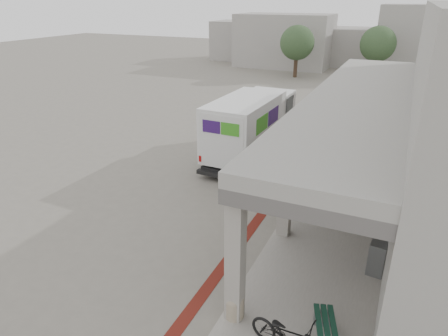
% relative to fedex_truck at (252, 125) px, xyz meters
% --- Properties ---
extents(ground, '(120.00, 120.00, 0.00)m').
position_rel_fedex_truck_xyz_m(ground, '(1.38, -6.71, -1.60)').
color(ground, '#6C665D').
rests_on(ground, ground).
extents(bike_lane_stripe, '(0.35, 40.00, 0.01)m').
position_rel_fedex_truck_xyz_m(bike_lane_stripe, '(2.38, -4.71, -1.60)').
color(bike_lane_stripe, '#5B1912').
rests_on(bike_lane_stripe, ground).
extents(sidewalk, '(4.40, 28.00, 0.12)m').
position_rel_fedex_truck_xyz_m(sidewalk, '(5.38, -6.71, -1.54)').
color(sidewalk, gray).
rests_on(sidewalk, ground).
extents(distant_backdrop, '(28.00, 10.00, 6.50)m').
position_rel_fedex_truck_xyz_m(distant_backdrop, '(-1.46, 29.18, 1.10)').
color(distant_backdrop, gray).
rests_on(distant_backdrop, ground).
extents(tree_left, '(3.20, 3.20, 4.80)m').
position_rel_fedex_truck_xyz_m(tree_left, '(-3.62, 21.29, 1.58)').
color(tree_left, '#38281C').
rests_on(tree_left, ground).
extents(tree_mid, '(3.20, 3.20, 4.80)m').
position_rel_fedex_truck_xyz_m(tree_mid, '(3.38, 23.29, 1.58)').
color(tree_mid, '#38281C').
rests_on(tree_mid, ground).
extents(fedex_truck, '(2.41, 7.12, 3.01)m').
position_rel_fedex_truck_xyz_m(fedex_truck, '(0.00, 0.00, 0.00)').
color(fedex_truck, black).
rests_on(fedex_truck, ground).
extents(bollard_near, '(0.45, 0.45, 0.67)m').
position_rel_fedex_truck_xyz_m(bollard_near, '(3.48, -10.22, -1.15)').
color(bollard_near, gray).
rests_on(bollard_near, sidewalk).
extents(bollard_far, '(0.43, 0.43, 0.65)m').
position_rel_fedex_truck_xyz_m(bollard_far, '(4.82, -3.69, -1.16)').
color(bollard_far, tan).
rests_on(bollard_far, sidewalk).
extents(utility_cabinet, '(0.49, 0.62, 0.96)m').
position_rel_fedex_truck_xyz_m(utility_cabinet, '(6.38, -7.05, -1.00)').
color(utility_cabinet, slate).
rests_on(utility_cabinet, sidewalk).
extents(bicycle_black, '(1.83, 0.94, 0.91)m').
position_rel_fedex_truck_xyz_m(bicycle_black, '(4.91, -10.69, -1.03)').
color(bicycle_black, black).
rests_on(bicycle_black, sidewalk).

